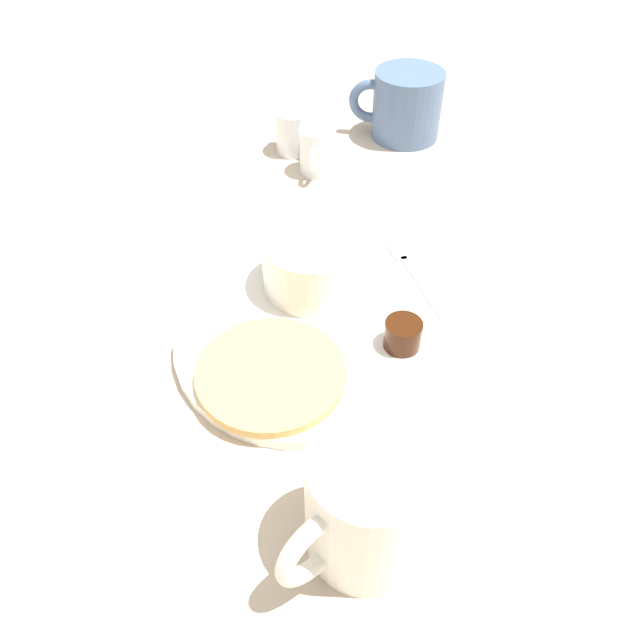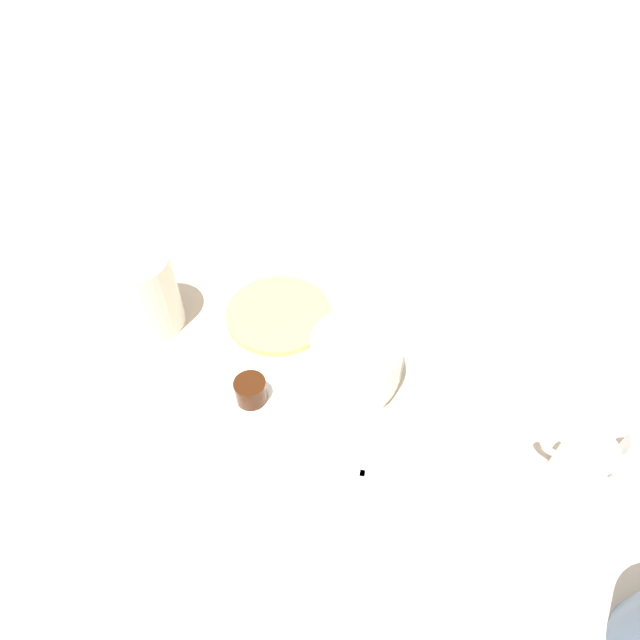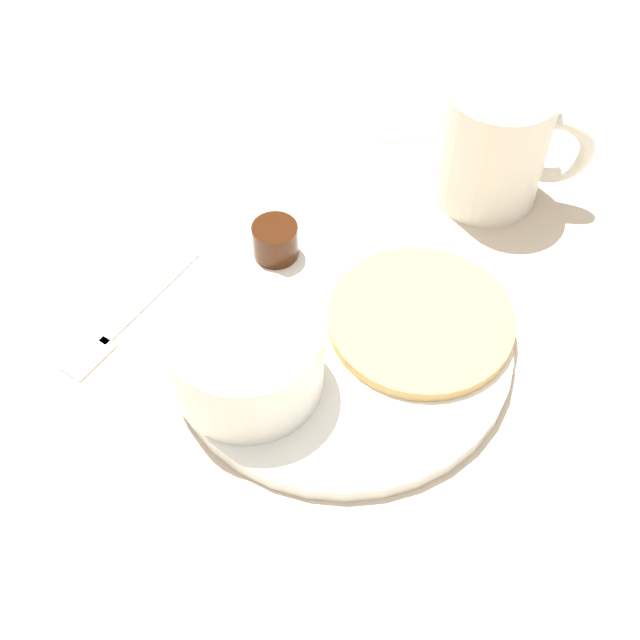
{
  "view_description": "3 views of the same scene",
  "coord_description": "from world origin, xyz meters",
  "px_view_note": "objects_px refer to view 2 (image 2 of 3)",
  "views": [
    {
      "loc": [
        -0.35,
        -0.2,
        0.43
      ],
      "look_at": [
        -0.0,
        -0.02,
        0.04
      ],
      "focal_mm": 35.0,
      "sensor_mm": 36.0,
      "label": 1
    },
    {
      "loc": [
        0.33,
        -0.2,
        0.46
      ],
      "look_at": [
        0.01,
        0.02,
        0.05
      ],
      "focal_mm": 28.0,
      "sensor_mm": 36.0,
      "label": 2
    },
    {
      "loc": [
        0.08,
        0.33,
        0.46
      ],
      "look_at": [
        0.01,
        -0.01,
        0.03
      ],
      "focal_mm": 45.0,
      "sensor_mm": 36.0,
      "label": 3
    }
  ],
  "objects_px": {
    "plate": "(304,348)",
    "bowl": "(356,357)",
    "creamer_pitcher_near": "(581,461)",
    "coffee_mug": "(142,291)",
    "fork": "(346,470)"
  },
  "relations": [
    {
      "from": "fork",
      "to": "bowl",
      "type": "bearing_deg",
      "value": 138.9
    },
    {
      "from": "coffee_mug",
      "to": "bowl",
      "type": "bearing_deg",
      "value": 35.4
    },
    {
      "from": "creamer_pitcher_near",
      "to": "fork",
      "type": "relative_size",
      "value": 0.63
    },
    {
      "from": "coffee_mug",
      "to": "creamer_pitcher_near",
      "type": "height_order",
      "value": "coffee_mug"
    },
    {
      "from": "creamer_pitcher_near",
      "to": "fork",
      "type": "height_order",
      "value": "creamer_pitcher_near"
    },
    {
      "from": "creamer_pitcher_near",
      "to": "bowl",
      "type": "bearing_deg",
      "value": -153.47
    },
    {
      "from": "bowl",
      "to": "coffee_mug",
      "type": "bearing_deg",
      "value": -144.6
    },
    {
      "from": "coffee_mug",
      "to": "creamer_pitcher_near",
      "type": "xyz_separation_m",
      "value": [
        0.43,
        0.26,
        -0.02
      ]
    },
    {
      "from": "plate",
      "to": "bowl",
      "type": "height_order",
      "value": "bowl"
    },
    {
      "from": "bowl",
      "to": "creamer_pitcher_near",
      "type": "bearing_deg",
      "value": 26.53
    },
    {
      "from": "fork",
      "to": "coffee_mug",
      "type": "bearing_deg",
      "value": -164.71
    },
    {
      "from": "plate",
      "to": "creamer_pitcher_near",
      "type": "bearing_deg",
      "value": 25.01
    },
    {
      "from": "creamer_pitcher_near",
      "to": "coffee_mug",
      "type": "bearing_deg",
      "value": -148.74
    },
    {
      "from": "plate",
      "to": "bowl",
      "type": "bearing_deg",
      "value": 20.02
    },
    {
      "from": "creamer_pitcher_near",
      "to": "fork",
      "type": "distance_m",
      "value": 0.22
    }
  ]
}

